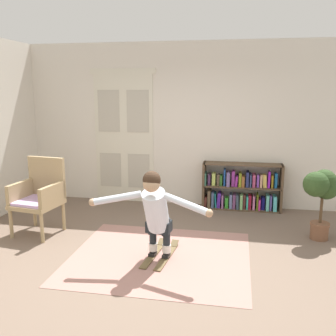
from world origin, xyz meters
TOP-DOWN VIEW (x-y plane):
  - ground_plane at (0.00, 0.00)m, footprint 7.20×7.20m
  - back_wall at (0.00, 2.60)m, footprint 6.00×0.10m
  - double_door at (-1.18, 2.54)m, footprint 1.22×0.05m
  - rug at (-0.03, 0.21)m, footprint 2.24×1.98m
  - bookshelf at (0.97, 2.39)m, footprint 1.37×0.30m
  - wicker_chair at (-1.93, 0.73)m, footprint 0.68×0.68m
  - potted_plant at (2.07, 1.23)m, footprint 0.52×0.48m
  - skis_pair at (-0.02, 0.24)m, footprint 0.36×0.85m
  - person_skier at (-0.04, 0.05)m, footprint 1.48×0.65m

SIDE VIEW (x-z plane):
  - ground_plane at x=0.00m, z-range 0.00..0.00m
  - rug at x=-0.03m, z-range 0.00..0.01m
  - skis_pair at x=-0.02m, z-range -0.01..0.06m
  - bookshelf at x=0.97m, z-range -0.06..0.76m
  - wicker_chair at x=-1.93m, z-range 0.03..1.13m
  - person_skier at x=-0.04m, z-range 0.14..1.24m
  - potted_plant at x=2.07m, z-range 0.21..1.20m
  - double_door at x=-1.18m, z-range 0.01..2.46m
  - back_wall at x=0.00m, z-range 0.00..2.90m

